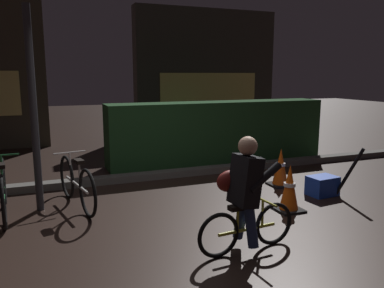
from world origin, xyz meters
The scene contains 12 objects.
ground_plane centered at (0.00, 0.00, 0.00)m, with size 40.00×40.00×0.00m, color black.
sidewalk_curb centered at (0.00, 2.20, 0.06)m, with size 12.00×0.24×0.12m, color #56544F.
hedge_row centered at (1.80, 3.10, 0.65)m, with size 4.80×0.70×1.29m, color #214723.
storefront_right centered at (3.29, 7.20, 1.93)m, with size 4.65×0.54×3.87m.
street_post centered at (-1.84, 1.20, 1.38)m, with size 0.10×0.10×2.76m, color #2D2D33.
parked_bike_left_mid centered at (-2.28, 1.15, 0.35)m, with size 0.46×1.69×0.78m.
parked_bike_center_left centered at (-1.35, 1.14, 0.34)m, with size 0.47×1.62×0.76m.
traffic_cone_near centered at (1.37, -0.10, 0.32)m, with size 0.36×0.36×0.65m.
traffic_cone_far centered at (1.97, 1.00, 0.31)m, with size 0.36×0.36×0.64m.
blue_crate centered at (2.27, 0.30, 0.15)m, with size 0.44×0.32×0.30m, color #193DB7.
cyclist centered at (0.18, -0.96, 0.63)m, with size 1.19×0.50×1.25m.
closed_umbrella centered at (2.55, 0.05, 0.40)m, with size 0.05×0.05×0.85m, color black.
Camera 1 is at (-1.76, -4.39, 1.87)m, focal length 36.28 mm.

